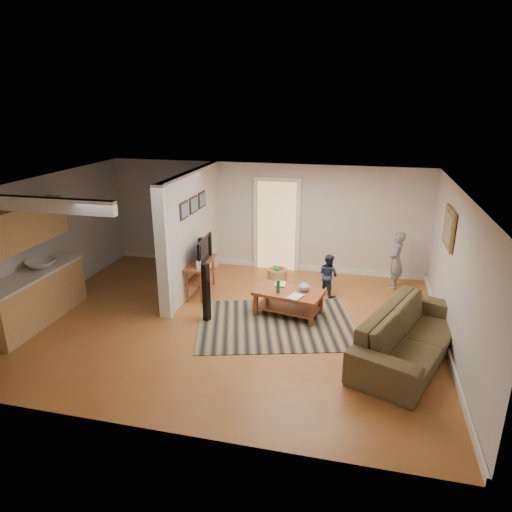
{
  "coord_description": "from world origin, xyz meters",
  "views": [
    {
      "loc": [
        2.22,
        -7.2,
        3.87
      ],
      "look_at": [
        0.36,
        0.61,
        1.1
      ],
      "focal_mm": 32.0,
      "sensor_mm": 36.0,
      "label": 1
    }
  ],
  "objects_px": {
    "coffee_table": "(290,296)",
    "tv_console": "(201,265)",
    "toddler": "(327,295)",
    "sofa": "(408,357)",
    "child": "(393,287)",
    "toy_basket": "(277,275)",
    "speaker_left": "(206,293)",
    "speaker_right": "(203,263)"
  },
  "relations": [
    {
      "from": "toddler",
      "to": "sofa",
      "type": "bearing_deg",
      "value": 164.58
    },
    {
      "from": "tv_console",
      "to": "toddler",
      "type": "distance_m",
      "value": 2.71
    },
    {
      "from": "coffee_table",
      "to": "speaker_right",
      "type": "distance_m",
      "value": 2.2
    },
    {
      "from": "toy_basket",
      "to": "coffee_table",
      "type": "bearing_deg",
      "value": -71.17
    },
    {
      "from": "child",
      "to": "toddler",
      "type": "bearing_deg",
      "value": -53.12
    },
    {
      "from": "tv_console",
      "to": "sofa",
      "type": "bearing_deg",
      "value": -25.23
    },
    {
      "from": "speaker_right",
      "to": "toddler",
      "type": "relative_size",
      "value": 1.26
    },
    {
      "from": "sofa",
      "to": "child",
      "type": "distance_m",
      "value": 2.86
    },
    {
      "from": "toy_basket",
      "to": "toddler",
      "type": "height_order",
      "value": "toddler"
    },
    {
      "from": "toy_basket",
      "to": "speaker_left",
      "type": "bearing_deg",
      "value": -112.59
    },
    {
      "from": "coffee_table",
      "to": "speaker_left",
      "type": "distance_m",
      "value": 1.56
    },
    {
      "from": "speaker_left",
      "to": "speaker_right",
      "type": "xyz_separation_m",
      "value": [
        -0.58,
        1.44,
        0.01
      ]
    },
    {
      "from": "speaker_left",
      "to": "toddler",
      "type": "relative_size",
      "value": 1.24
    },
    {
      "from": "sofa",
      "to": "coffee_table",
      "type": "bearing_deg",
      "value": 85.89
    },
    {
      "from": "toy_basket",
      "to": "toddler",
      "type": "bearing_deg",
      "value": -22.85
    },
    {
      "from": "child",
      "to": "toddler",
      "type": "distance_m",
      "value": 1.54
    },
    {
      "from": "child",
      "to": "toy_basket",
      "type": "bearing_deg",
      "value": -75.87
    },
    {
      "from": "toy_basket",
      "to": "child",
      "type": "xyz_separation_m",
      "value": [
        2.52,
        0.24,
        -0.16
      ]
    },
    {
      "from": "tv_console",
      "to": "speaker_left",
      "type": "relative_size",
      "value": 1.03
    },
    {
      "from": "coffee_table",
      "to": "tv_console",
      "type": "distance_m",
      "value": 2.05
    },
    {
      "from": "child",
      "to": "tv_console",
      "type": "bearing_deg",
      "value": -63.8
    },
    {
      "from": "coffee_table",
      "to": "tv_console",
      "type": "bearing_deg",
      "value": 163.91
    },
    {
      "from": "speaker_left",
      "to": "child",
      "type": "relative_size",
      "value": 0.89
    },
    {
      "from": "sofa",
      "to": "speaker_right",
      "type": "bearing_deg",
      "value": 87.79
    },
    {
      "from": "sofa",
      "to": "speaker_right",
      "type": "height_order",
      "value": "speaker_right"
    },
    {
      "from": "coffee_table",
      "to": "toddler",
      "type": "xyz_separation_m",
      "value": [
        0.62,
        1.08,
        -0.38
      ]
    },
    {
      "from": "speaker_left",
      "to": "child",
      "type": "distance_m",
      "value": 4.22
    },
    {
      "from": "sofa",
      "to": "coffee_table",
      "type": "distance_m",
      "value": 2.36
    },
    {
      "from": "coffee_table",
      "to": "child",
      "type": "relative_size",
      "value": 1.09
    },
    {
      "from": "tv_console",
      "to": "speaker_right",
      "type": "bearing_deg",
      "value": 98.97
    },
    {
      "from": "tv_console",
      "to": "toy_basket",
      "type": "relative_size",
      "value": 2.57
    },
    {
      "from": "toddler",
      "to": "speaker_right",
      "type": "bearing_deg",
      "value": 45.17
    },
    {
      "from": "toddler",
      "to": "tv_console",
      "type": "bearing_deg",
      "value": 51.46
    },
    {
      "from": "coffee_table",
      "to": "toddler",
      "type": "height_order",
      "value": "coffee_table"
    },
    {
      "from": "tv_console",
      "to": "speaker_left",
      "type": "bearing_deg",
      "value": -69.3
    },
    {
      "from": "sofa",
      "to": "child",
      "type": "bearing_deg",
      "value": 24.66
    },
    {
      "from": "tv_console",
      "to": "child",
      "type": "height_order",
      "value": "tv_console"
    },
    {
      "from": "toy_basket",
      "to": "toddler",
      "type": "xyz_separation_m",
      "value": [
        1.16,
        -0.49,
        -0.16
      ]
    },
    {
      "from": "speaker_left",
      "to": "toy_basket",
      "type": "relative_size",
      "value": 2.5
    },
    {
      "from": "speaker_left",
      "to": "speaker_right",
      "type": "height_order",
      "value": "speaker_right"
    },
    {
      "from": "toy_basket",
      "to": "child",
      "type": "height_order",
      "value": "child"
    },
    {
      "from": "toy_basket",
      "to": "toddler",
      "type": "relative_size",
      "value": 0.49
    }
  ]
}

